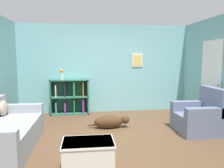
% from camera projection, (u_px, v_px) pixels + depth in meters
% --- Properties ---
extents(ground_plane, '(14.00, 14.00, 0.00)m').
position_uv_depth(ground_plane, '(114.00, 137.00, 4.49)').
color(ground_plane, brown).
extents(wall_back, '(5.60, 0.13, 2.60)m').
position_uv_depth(wall_back, '(104.00, 69.00, 6.56)').
color(wall_back, '#7AB7BC').
rests_on(wall_back, ground_plane).
extents(couch, '(0.94, 1.94, 0.84)m').
position_uv_depth(couch, '(3.00, 133.00, 3.83)').
color(couch, '#9399A3').
rests_on(couch, ground_plane).
extents(bookshelf, '(1.09, 0.33, 1.01)m').
position_uv_depth(bookshelf, '(70.00, 97.00, 6.32)').
color(bookshelf, '#2D6B56').
rests_on(bookshelf, ground_plane).
extents(recliner_chair, '(0.89, 0.89, 0.98)m').
position_uv_depth(recliner_chair, '(200.00, 117.00, 4.76)').
color(recliner_chair, slate).
rests_on(recliner_chair, ground_plane).
extents(coffee_table, '(0.76, 0.53, 0.39)m').
position_uv_depth(coffee_table, '(88.00, 153.00, 3.24)').
color(coffee_table, silver).
rests_on(coffee_table, ground_plane).
extents(dog, '(0.97, 0.27, 0.30)m').
position_uv_depth(dog, '(111.00, 121.00, 5.05)').
color(dog, '#472D19').
rests_on(dog, ground_plane).
extents(vase, '(0.11, 0.11, 0.30)m').
position_uv_depth(vase, '(62.00, 74.00, 6.19)').
color(vase, silver).
rests_on(vase, bookshelf).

